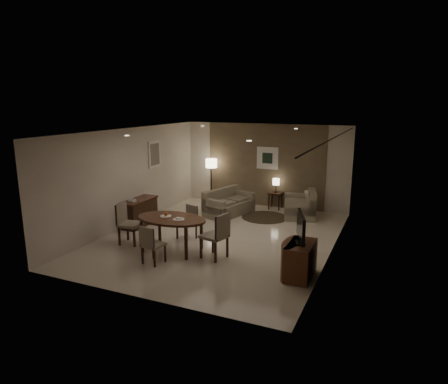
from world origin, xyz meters
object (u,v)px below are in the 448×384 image
at_px(console_desk, 140,212).
at_px(chair_far, 187,223).
at_px(chair_right, 214,235).
at_px(sofa, 229,202).
at_px(chair_left, 130,224).
at_px(armchair, 300,204).
at_px(floor_lamp, 211,181).
at_px(dining_table, 172,234).
at_px(tv_cabinet, 300,260).
at_px(side_table, 275,201).
at_px(chair_near, 153,244).

xyz_separation_m(console_desk, chair_far, (1.75, -0.45, 0.05)).
xyz_separation_m(chair_right, sofa, (-1.07, 3.34, -0.14)).
distance_m(chair_left, armchair, 5.04).
distance_m(chair_right, floor_lamp, 4.95).
bearing_deg(armchair, console_desk, -72.50).
bearing_deg(chair_far, armchair, 70.86).
bearing_deg(sofa, dining_table, -164.37).
relative_size(tv_cabinet, floor_lamp, 0.60).
bearing_deg(sofa, tv_cabinet, -123.43).
distance_m(chair_far, side_table, 3.88).
bearing_deg(chair_left, armchair, -47.78).
height_order(console_desk, floor_lamp, floor_lamp).
bearing_deg(side_table, chair_near, -101.77).
distance_m(console_desk, armchair, 4.67).
distance_m(dining_table, chair_left, 1.16).
bearing_deg(floor_lamp, chair_right, -63.71).
distance_m(chair_near, side_table, 5.44).
bearing_deg(chair_near, floor_lamp, -69.68).
xyz_separation_m(console_desk, floor_lamp, (0.72, 3.14, 0.38)).
bearing_deg(chair_far, sofa, 104.49).
distance_m(chair_far, chair_right, 1.44).
bearing_deg(dining_table, chair_far, 95.28).
height_order(console_desk, side_table, console_desk).
xyz_separation_m(tv_cabinet, floor_lamp, (-4.17, 4.64, 0.40)).
height_order(console_desk, tv_cabinet, console_desk).
xyz_separation_m(tv_cabinet, chair_left, (-4.23, 0.21, 0.15)).
height_order(chair_far, side_table, chair_far).
bearing_deg(floor_lamp, dining_table, -76.01).
distance_m(console_desk, floor_lamp, 3.25).
xyz_separation_m(chair_near, chair_left, (-1.19, 0.79, 0.08)).
bearing_deg(armchair, sofa, -92.08).
bearing_deg(chair_far, console_desk, -177.65).
xyz_separation_m(dining_table, floor_lamp, (-1.10, 4.42, 0.36)).
bearing_deg(chair_left, console_desk, 19.53).
bearing_deg(dining_table, chair_left, -179.34).
bearing_deg(sofa, armchair, -60.48).
bearing_deg(chair_near, sofa, -81.75).
height_order(dining_table, floor_lamp, floor_lamp).
xyz_separation_m(chair_far, side_table, (1.22, 3.68, -0.15)).
distance_m(chair_near, chair_left, 1.43).
relative_size(chair_near, chair_right, 0.82).
relative_size(tv_cabinet, chair_far, 1.07).
distance_m(chair_far, sofa, 2.50).
distance_m(dining_table, side_table, 4.66).
distance_m(tv_cabinet, chair_right, 2.00).
xyz_separation_m(chair_far, sofa, (0.10, 2.50, -0.04)).
bearing_deg(chair_left, dining_table, -96.94).
bearing_deg(chair_right, chair_far, -111.89).
relative_size(console_desk, armchair, 1.27).
relative_size(sofa, armchair, 1.72).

